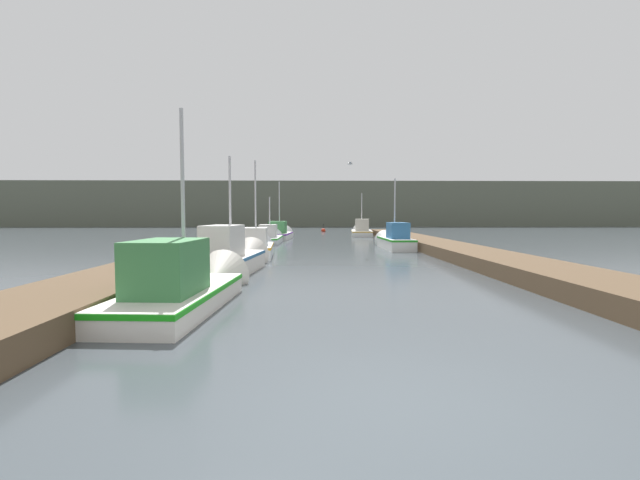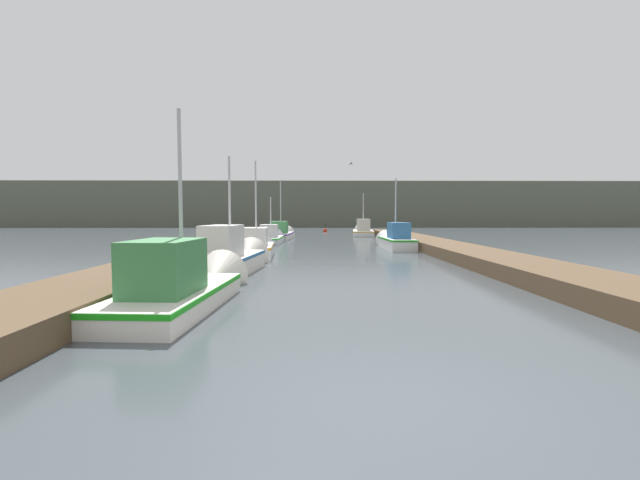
{
  "view_description": "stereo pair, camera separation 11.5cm",
  "coord_description": "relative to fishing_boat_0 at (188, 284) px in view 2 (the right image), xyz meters",
  "views": [
    {
      "loc": [
        -0.97,
        -4.23,
        2.0
      ],
      "look_at": [
        -0.6,
        13.55,
        0.89
      ],
      "focal_mm": 24.0,
      "sensor_mm": 36.0,
      "label": 1
    },
    {
      "loc": [
        -0.85,
        -4.23,
        2.0
      ],
      "look_at": [
        -0.6,
        13.55,
        0.89
      ],
      "focal_mm": 24.0,
      "sensor_mm": 36.0,
      "label": 2
    }
  ],
  "objects": [
    {
      "name": "fishing_boat_1",
      "position": [
        -0.01,
        5.17,
        0.07
      ],
      "size": [
        2.05,
        5.58,
        4.34
      ],
      "rotation": [
        0.0,
        0.0,
        -0.1
      ],
      "color": "silver",
      "rests_on": "ground_plane"
    },
    {
      "name": "dock_left",
      "position": [
        -2.16,
        10.73,
        -0.17
      ],
      "size": [
        2.37,
        40.0,
        0.51
      ],
      "color": "brown",
      "rests_on": "ground_plane"
    },
    {
      "name": "distant_shore_ridge",
      "position": [
        3.66,
        62.54,
        3.02
      ],
      "size": [
        120.0,
        16.0,
        6.89
      ],
      "color": "#565B4C",
      "rests_on": "ground_plane"
    },
    {
      "name": "fishing_boat_6",
      "position": [
        7.23,
        28.93,
        0.0
      ],
      "size": [
        2.2,
        5.55,
        4.38
      ],
      "rotation": [
        0.0,
        0.0,
        -0.09
      ],
      "color": "silver",
      "rests_on": "ground_plane"
    },
    {
      "name": "mooring_piling_0",
      "position": [
        8.49,
        21.46,
        0.16
      ],
      "size": [
        0.24,
        0.24,
        1.17
      ],
      "color": "#473523",
      "rests_on": "ground_plane"
    },
    {
      "name": "fishing_boat_3",
      "position": [
        7.42,
        14.84,
        0.06
      ],
      "size": [
        1.45,
        5.37,
        4.28
      ],
      "rotation": [
        0.0,
        0.0,
        0.02
      ],
      "color": "silver",
      "rests_on": "ground_plane"
    },
    {
      "name": "fishing_boat_5",
      "position": [
        0.23,
        24.22,
        -0.0
      ],
      "size": [
        1.96,
        5.46,
        5.02
      ],
      "rotation": [
        0.0,
        0.0,
        -0.06
      ],
      "color": "silver",
      "rests_on": "ground_plane"
    },
    {
      "name": "fishing_boat_0",
      "position": [
        0.0,
        0.0,
        0.0
      ],
      "size": [
        1.92,
        5.72,
        4.72
      ],
      "rotation": [
        0.0,
        0.0,
        -0.07
      ],
      "color": "silver",
      "rests_on": "ground_plane"
    },
    {
      "name": "ground_plane",
      "position": [
        3.66,
        -5.27,
        -0.43
      ],
      "size": [
        200.0,
        200.0,
        0.0
      ],
      "color": "#3D4449"
    },
    {
      "name": "fishing_boat_4",
      "position": [
        -0.11,
        19.78,
        -0.06
      ],
      "size": [
        1.58,
        5.48,
        3.59
      ],
      "rotation": [
        0.0,
        0.0,
        -0.02
      ],
      "color": "silver",
      "rests_on": "ground_plane"
    },
    {
      "name": "mooring_piling_1",
      "position": [
        -1.11,
        2.37,
        0.15
      ],
      "size": [
        0.27,
        0.27,
        1.13
      ],
      "color": "#473523",
      "rests_on": "ground_plane"
    },
    {
      "name": "channel_buoy",
      "position": [
        4.04,
        37.42,
        -0.29
      ],
      "size": [
        0.47,
        0.47,
        0.97
      ],
      "color": "red",
      "rests_on": "ground_plane"
    },
    {
      "name": "dock_right",
      "position": [
        9.47,
        10.73,
        -0.17
      ],
      "size": [
        2.37,
        40.0,
        0.51
      ],
      "color": "brown",
      "rests_on": "ground_plane"
    },
    {
      "name": "fishing_boat_2",
      "position": [
        0.09,
        10.69,
        0.02
      ],
      "size": [
        1.78,
        4.74,
        4.89
      ],
      "rotation": [
        0.0,
        0.0,
        0.06
      ],
      "color": "silver",
      "rests_on": "ground_plane"
    },
    {
      "name": "mooring_piling_2",
      "position": [
        -0.89,
        -0.24,
        0.28
      ],
      "size": [
        0.27,
        0.27,
        1.4
      ],
      "color": "#473523",
      "rests_on": "ground_plane"
    },
    {
      "name": "seagull_lead",
      "position": [
        4.63,
        11.93,
        4.05
      ],
      "size": [
        0.29,
        0.55,
        0.12
      ],
      "rotation": [
        0.0,
        0.0,
        4.77
      ],
      "color": "white"
    }
  ]
}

